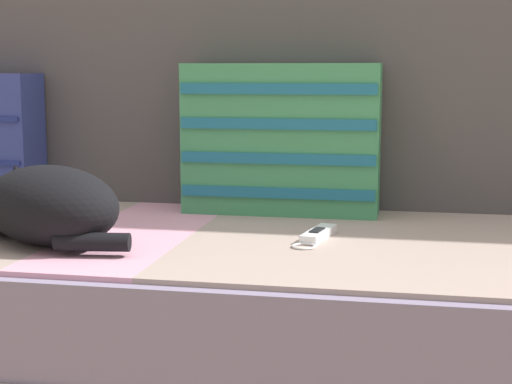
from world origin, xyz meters
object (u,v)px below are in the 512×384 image
Objects in this scene: couch at (199,305)px; throw_pillow_striped at (281,139)px; game_remote_near at (317,235)px; sleeping_cat at (42,207)px.

throw_pillow_striped is (0.14, 0.24, 0.36)m from couch.
throw_pillow_striped is 2.39× the size of game_remote_near.
sleeping_cat reaches higher than couch.
sleeping_cat reaches higher than game_remote_near.
throw_pillow_striped reaches higher than game_remote_near.
game_remote_near is (0.27, -0.05, 0.18)m from couch.
couch is 10.64× the size of game_remote_near.
throw_pillow_striped reaches higher than sleeping_cat.
sleeping_cat is 1.90× the size of game_remote_near.
game_remote_near is (0.13, -0.29, -0.17)m from throw_pillow_striped.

